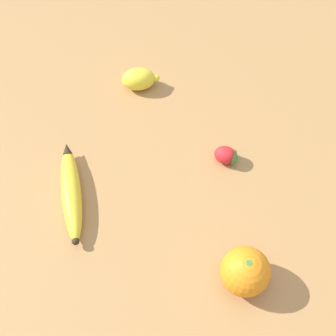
% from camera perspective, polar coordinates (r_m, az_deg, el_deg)
% --- Properties ---
extents(ground_plane, '(3.00, 3.00, 0.00)m').
position_cam_1_polar(ground_plane, '(0.89, -4.30, -2.09)').
color(ground_plane, '#A87A47').
extents(banana, '(0.07, 0.21, 0.04)m').
position_cam_1_polar(banana, '(0.88, -11.72, -2.89)').
color(banana, yellow).
rests_on(banana, ground_plane).
extents(orange, '(0.08, 0.08, 0.08)m').
position_cam_1_polar(orange, '(0.79, 9.40, -12.32)').
color(orange, orange).
rests_on(orange, ground_plane).
extents(strawberry, '(0.06, 0.05, 0.03)m').
position_cam_1_polar(strawberry, '(0.91, 7.22, 1.52)').
color(strawberry, red).
rests_on(strawberry, ground_plane).
extents(lemon, '(0.08, 0.06, 0.05)m').
position_cam_1_polar(lemon, '(1.01, -3.34, 10.77)').
color(lemon, yellow).
rests_on(lemon, ground_plane).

